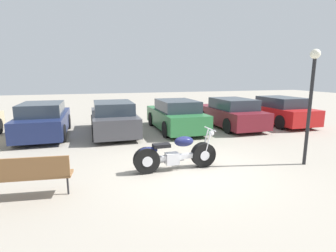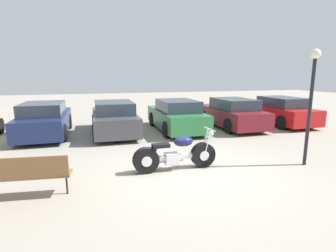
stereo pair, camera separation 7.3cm
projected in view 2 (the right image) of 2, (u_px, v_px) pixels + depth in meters
ground_plane at (192, 171)px, 6.78m from camera, size 60.00×60.00×0.00m
motorcycle at (174, 154)px, 6.79m from camera, size 2.23×0.62×1.04m
parked_car_navy at (45, 120)px, 10.56m from camera, size 1.78×4.12×1.37m
parked_car_dark_grey at (114, 118)px, 10.99m from camera, size 1.78×4.12×1.37m
parked_car_green at (176, 116)px, 11.64m from camera, size 1.78×4.12×1.37m
parked_car_maroon at (231, 114)px, 12.34m from camera, size 1.78×4.12×1.37m
parked_car_red at (279, 111)px, 13.15m from camera, size 1.78×4.12×1.37m
park_bench at (23, 173)px, 5.17m from camera, size 1.81×0.59×0.89m
lamp_post at (312, 89)px, 6.86m from camera, size 0.25×0.25×3.10m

